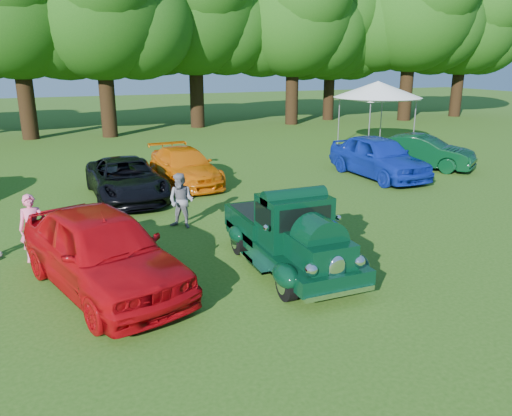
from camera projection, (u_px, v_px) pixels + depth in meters
name	position (u px, v px, depth m)	size (l,w,h in m)	color
ground	(278.00, 283.00, 10.32)	(120.00, 120.00, 0.00)	#295213
hero_pickup	(289.00, 236.00, 10.94)	(2.01, 4.32, 1.69)	black
red_convertible	(102.00, 250.00, 9.85)	(1.94, 4.83, 1.65)	#A5070C
back_car_black	(126.00, 179.00, 16.48)	(2.18, 4.73, 1.32)	black
back_car_orange	(184.00, 167.00, 18.45)	(1.82, 4.47, 1.30)	#DA6607
back_car_blue	(378.00, 157.00, 19.46)	(1.92, 4.78, 1.63)	#0E259E
back_car_green	(422.00, 152.00, 21.14)	(1.48, 4.24, 1.40)	black
spectator_pink	(33.00, 228.00, 11.26)	(0.57, 0.38, 1.57)	pink
spectator_grey	(181.00, 201.00, 13.54)	(0.74, 0.58, 1.52)	slate
canopy_tent	(378.00, 90.00, 25.78)	(4.57, 4.57, 3.40)	white
tree_line	(153.00, 12.00, 30.10)	(61.37, 10.81, 12.45)	black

